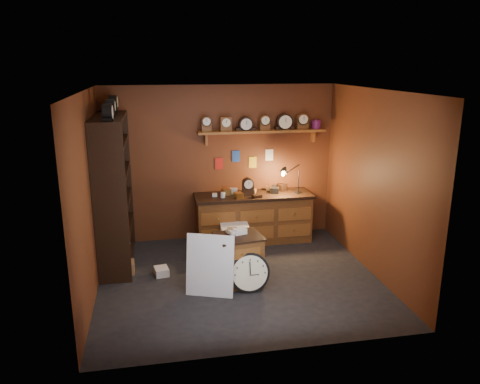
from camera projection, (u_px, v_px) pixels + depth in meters
name	position (u px, v px, depth m)	size (l,w,h in m)	color
floor	(239.00, 279.00, 6.83)	(4.00, 4.00, 0.00)	black
room_shell	(241.00, 162.00, 6.48)	(4.02, 3.62, 2.71)	#602F16
shelving_unit	(112.00, 185.00, 7.10)	(0.47, 1.60, 2.58)	black
workbench	(253.00, 215.00, 8.19)	(2.04, 0.66, 1.36)	brown
low_cabinet	(239.00, 257.00, 6.61)	(0.71, 0.62, 0.81)	brown
big_round_clock	(250.00, 273.00, 6.40)	(0.56, 0.18, 0.56)	black
white_panel	(211.00, 294.00, 6.39)	(0.65, 0.03, 0.86)	silver
mini_fridge	(235.00, 240.00, 7.68)	(0.49, 0.51, 0.48)	silver
floor_box_a	(125.00, 268.00, 7.00)	(0.29, 0.24, 0.18)	olive
floor_box_b	(162.00, 271.00, 6.94)	(0.19, 0.23, 0.12)	white
floor_box_c	(196.00, 253.00, 7.52)	(0.25, 0.20, 0.18)	olive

